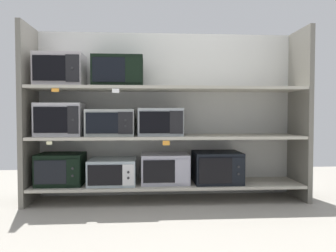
{
  "coord_description": "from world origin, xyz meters",
  "views": [
    {
      "loc": [
        -0.22,
        -3.41,
        0.92
      ],
      "look_at": [
        0.0,
        0.0,
        0.79
      ],
      "focal_mm": 34.49,
      "sensor_mm": 36.0,
      "label": 1
    }
  ],
  "objects_px": {
    "microwave_2": "(165,168)",
    "microwave_6": "(160,122)",
    "microwave_8": "(118,72)",
    "microwave_0": "(61,169)",
    "microwave_3": "(217,167)",
    "microwave_5": "(111,123)",
    "microwave_1": "(113,171)",
    "microwave_4": "(60,120)",
    "microwave_7": "(61,71)"
  },
  "relations": [
    {
      "from": "microwave_2",
      "to": "microwave_6",
      "type": "distance_m",
      "value": 0.5
    },
    {
      "from": "microwave_6",
      "to": "microwave_8",
      "type": "relative_size",
      "value": 0.9
    },
    {
      "from": "microwave_2",
      "to": "microwave_0",
      "type": "bearing_deg",
      "value": -180.0
    },
    {
      "from": "microwave_3",
      "to": "microwave_6",
      "type": "relative_size",
      "value": 1.07
    },
    {
      "from": "microwave_5",
      "to": "microwave_2",
      "type": "bearing_deg",
      "value": 0.01
    },
    {
      "from": "microwave_1",
      "to": "microwave_8",
      "type": "relative_size",
      "value": 0.94
    },
    {
      "from": "microwave_4",
      "to": "microwave_5",
      "type": "height_order",
      "value": "microwave_4"
    },
    {
      "from": "microwave_6",
      "to": "microwave_4",
      "type": "bearing_deg",
      "value": -180.0
    },
    {
      "from": "microwave_3",
      "to": "microwave_8",
      "type": "xyz_separation_m",
      "value": [
        -1.05,
        0.0,
        1.01
      ]
    },
    {
      "from": "microwave_2",
      "to": "microwave_7",
      "type": "distance_m",
      "value": 1.49
    },
    {
      "from": "microwave_2",
      "to": "microwave_3",
      "type": "bearing_deg",
      "value": -0.03
    },
    {
      "from": "microwave_8",
      "to": "microwave_7",
      "type": "bearing_deg",
      "value": 179.99
    },
    {
      "from": "microwave_2",
      "to": "microwave_4",
      "type": "relative_size",
      "value": 1.09
    },
    {
      "from": "microwave_1",
      "to": "microwave_0",
      "type": "bearing_deg",
      "value": 179.98
    },
    {
      "from": "microwave_8",
      "to": "microwave_1",
      "type": "bearing_deg",
      "value": -179.9
    },
    {
      "from": "microwave_5",
      "to": "microwave_8",
      "type": "xyz_separation_m",
      "value": [
        0.08,
        0.0,
        0.53
      ]
    },
    {
      "from": "microwave_5",
      "to": "microwave_8",
      "type": "height_order",
      "value": "microwave_8"
    },
    {
      "from": "microwave_0",
      "to": "microwave_6",
      "type": "height_order",
      "value": "microwave_6"
    },
    {
      "from": "microwave_0",
      "to": "microwave_7",
      "type": "distance_m",
      "value": 1.02
    },
    {
      "from": "microwave_2",
      "to": "microwave_7",
      "type": "xyz_separation_m",
      "value": [
        -1.08,
        -0.0,
        1.03
      ]
    },
    {
      "from": "microwave_1",
      "to": "microwave_4",
      "type": "height_order",
      "value": "microwave_4"
    },
    {
      "from": "microwave_3",
      "to": "microwave_7",
      "type": "xyz_separation_m",
      "value": [
        -1.64,
        0.0,
        1.02
      ]
    },
    {
      "from": "microwave_0",
      "to": "microwave_6",
      "type": "relative_size",
      "value": 1.0
    },
    {
      "from": "microwave_0",
      "to": "microwave_3",
      "type": "bearing_deg",
      "value": -0.01
    },
    {
      "from": "microwave_4",
      "to": "microwave_0",
      "type": "bearing_deg",
      "value": 7.2
    },
    {
      "from": "microwave_1",
      "to": "microwave_8",
      "type": "xyz_separation_m",
      "value": [
        0.06,
        0.0,
        1.04
      ]
    },
    {
      "from": "microwave_7",
      "to": "microwave_8",
      "type": "bearing_deg",
      "value": -0.01
    },
    {
      "from": "microwave_7",
      "to": "microwave_8",
      "type": "relative_size",
      "value": 0.92
    },
    {
      "from": "microwave_6",
      "to": "microwave_1",
      "type": "bearing_deg",
      "value": -179.99
    },
    {
      "from": "microwave_2",
      "to": "microwave_7",
      "type": "relative_size",
      "value": 1.05
    },
    {
      "from": "microwave_0",
      "to": "microwave_4",
      "type": "xyz_separation_m",
      "value": [
        -0.0,
        -0.0,
        0.52
      ]
    },
    {
      "from": "microwave_1",
      "to": "microwave_8",
      "type": "bearing_deg",
      "value": 0.1
    },
    {
      "from": "microwave_5",
      "to": "microwave_3",
      "type": "bearing_deg",
      "value": -0.01
    },
    {
      "from": "microwave_0",
      "to": "microwave_3",
      "type": "xyz_separation_m",
      "value": [
        1.64,
        -0.0,
        0.0
      ]
    },
    {
      "from": "microwave_0",
      "to": "microwave_7",
      "type": "bearing_deg",
      "value": -0.1
    },
    {
      "from": "microwave_7",
      "to": "microwave_3",
      "type": "bearing_deg",
      "value": -0.01
    },
    {
      "from": "microwave_0",
      "to": "microwave_7",
      "type": "relative_size",
      "value": 0.97
    },
    {
      "from": "microwave_4",
      "to": "microwave_8",
      "type": "bearing_deg",
      "value": 0.0
    },
    {
      "from": "microwave_0",
      "to": "microwave_8",
      "type": "xyz_separation_m",
      "value": [
        0.6,
        -0.0,
        1.01
      ]
    },
    {
      "from": "microwave_4",
      "to": "microwave_8",
      "type": "distance_m",
      "value": 0.78
    },
    {
      "from": "microwave_0",
      "to": "microwave_7",
      "type": "xyz_separation_m",
      "value": [
        0.01,
        -0.0,
        1.02
      ]
    },
    {
      "from": "microwave_6",
      "to": "microwave_7",
      "type": "height_order",
      "value": "microwave_7"
    },
    {
      "from": "microwave_2",
      "to": "microwave_4",
      "type": "bearing_deg",
      "value": -179.99
    },
    {
      "from": "microwave_2",
      "to": "microwave_6",
      "type": "height_order",
      "value": "microwave_6"
    },
    {
      "from": "microwave_3",
      "to": "microwave_4",
      "type": "distance_m",
      "value": 1.72
    },
    {
      "from": "microwave_1",
      "to": "microwave_3",
      "type": "height_order",
      "value": "microwave_3"
    },
    {
      "from": "microwave_1",
      "to": "microwave_5",
      "type": "bearing_deg",
      "value": 179.73
    },
    {
      "from": "microwave_7",
      "to": "microwave_2",
      "type": "bearing_deg",
      "value": 0.0
    },
    {
      "from": "microwave_6",
      "to": "microwave_8",
      "type": "distance_m",
      "value": 0.68
    },
    {
      "from": "microwave_7",
      "to": "microwave_1",
      "type": "bearing_deg",
      "value": -0.02
    }
  ]
}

